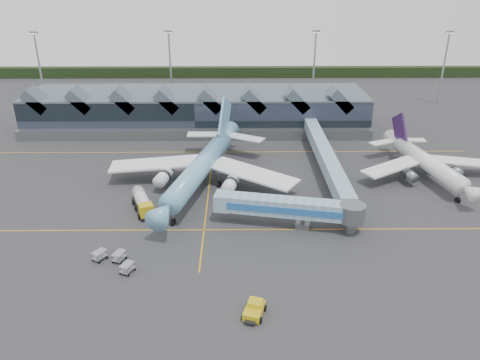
{
  "coord_description": "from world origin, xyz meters",
  "views": [
    {
      "loc": [
        5.42,
        -75.78,
        40.34
      ],
      "look_at": [
        6.12,
        1.12,
        5.0
      ],
      "focal_mm": 35.0,
      "sensor_mm": 36.0,
      "label": 1
    }
  ],
  "objects_px": {
    "jet_bridge": "(297,209)",
    "fuel_truck": "(142,201)",
    "pushback_tug": "(254,310)",
    "regional_jet": "(425,161)",
    "main_airliner": "(203,165)"
  },
  "relations": [
    {
      "from": "pushback_tug",
      "to": "regional_jet",
      "type": "bearing_deg",
      "value": 65.58
    },
    {
      "from": "jet_bridge",
      "to": "pushback_tug",
      "type": "relative_size",
      "value": 5.71
    },
    {
      "from": "main_airliner",
      "to": "fuel_truck",
      "type": "distance_m",
      "value": 15.09
    },
    {
      "from": "regional_jet",
      "to": "fuel_truck",
      "type": "distance_m",
      "value": 57.97
    },
    {
      "from": "main_airliner",
      "to": "fuel_truck",
      "type": "bearing_deg",
      "value": -119.47
    },
    {
      "from": "main_airliner",
      "to": "jet_bridge",
      "type": "distance_m",
      "value": 23.98
    },
    {
      "from": "jet_bridge",
      "to": "pushback_tug",
      "type": "height_order",
      "value": "jet_bridge"
    },
    {
      "from": "regional_jet",
      "to": "fuel_truck",
      "type": "height_order",
      "value": "regional_jet"
    },
    {
      "from": "regional_jet",
      "to": "jet_bridge",
      "type": "xyz_separation_m",
      "value": [
        -29.16,
        -20.51,
        0.07
      ]
    },
    {
      "from": "regional_jet",
      "to": "pushback_tug",
      "type": "distance_m",
      "value": 56.28
    },
    {
      "from": "jet_bridge",
      "to": "fuel_truck",
      "type": "distance_m",
      "value": 27.86
    },
    {
      "from": "fuel_truck",
      "to": "regional_jet",
      "type": "bearing_deg",
      "value": -7.28
    },
    {
      "from": "main_airliner",
      "to": "pushback_tug",
      "type": "height_order",
      "value": "main_airliner"
    },
    {
      "from": "jet_bridge",
      "to": "fuel_truck",
      "type": "height_order",
      "value": "jet_bridge"
    },
    {
      "from": "regional_jet",
      "to": "fuel_truck",
      "type": "relative_size",
      "value": 3.39
    }
  ]
}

